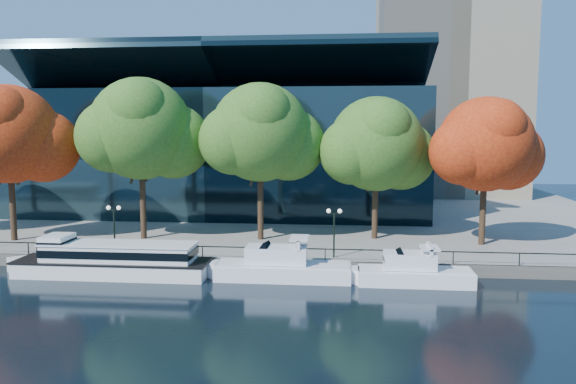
# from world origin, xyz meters

# --- Properties ---
(ground) EXTENTS (160.00, 160.00, 0.00)m
(ground) POSITION_xyz_m (0.00, 0.00, 0.00)
(ground) COLOR black
(ground) RESTS_ON ground
(promenade) EXTENTS (90.00, 67.08, 1.00)m
(promenade) POSITION_xyz_m (0.00, 36.38, 0.50)
(promenade) COLOR slate
(promenade) RESTS_ON ground
(railing) EXTENTS (88.20, 0.08, 0.99)m
(railing) POSITION_xyz_m (0.00, 3.25, 1.94)
(railing) COLOR black
(railing) RESTS_ON promenade
(convention_building) EXTENTS (50.00, 24.57, 21.43)m
(convention_building) POSITION_xyz_m (-4.00, 31.79, 8.51)
(convention_building) COLOR black
(convention_building) RESTS_ON ground
(tour_boat) EXTENTS (16.74, 3.73, 3.18)m
(tour_boat) POSITION_xyz_m (-6.93, 0.75, 1.35)
(tour_boat) COLOR white
(tour_boat) RESTS_ON ground
(cruiser_near) EXTENTS (11.48, 2.96, 3.33)m
(cruiser_near) POSITION_xyz_m (6.41, 1.03, 1.03)
(cruiser_near) COLOR white
(cruiser_near) RESTS_ON ground
(cruiser_far) EXTENTS (9.43, 2.61, 3.08)m
(cruiser_far) POSITION_xyz_m (16.36, 0.57, 0.98)
(cruiser_far) COLOR white
(cruiser_far) RESTS_ON ground
(tree_1) EXTENTS (11.49, 9.42, 14.60)m
(tree_1) POSITION_xyz_m (-19.44, 8.66, 10.81)
(tree_1) COLOR black
(tree_1) RESTS_ON promenade
(tree_2) EXTENTS (12.06, 9.89, 15.32)m
(tree_2) POSITION_xyz_m (-7.50, 10.71, 11.29)
(tree_2) COLOR black
(tree_2) RESTS_ON promenade
(tree_3) EXTENTS (11.60, 9.51, 14.80)m
(tree_3) POSITION_xyz_m (3.76, 11.39, 10.96)
(tree_3) COLOR black
(tree_3) RESTS_ON promenade
(tree_4) EXTENTS (11.18, 9.17, 13.54)m
(tree_4) POSITION_xyz_m (14.61, 12.91, 9.87)
(tree_4) COLOR black
(tree_4) RESTS_ON promenade
(tree_5) EXTENTS (10.62, 8.70, 13.37)m
(tree_5) POSITION_xyz_m (24.17, 10.97, 9.94)
(tree_5) COLOR black
(tree_5) RESTS_ON promenade
(lamp_1) EXTENTS (1.26, 0.36, 4.03)m
(lamp_1) POSITION_xyz_m (-7.95, 4.50, 3.98)
(lamp_1) COLOR black
(lamp_1) RESTS_ON promenade
(lamp_2) EXTENTS (1.26, 0.36, 4.03)m
(lamp_2) POSITION_xyz_m (10.67, 4.50, 3.98)
(lamp_2) COLOR black
(lamp_2) RESTS_ON promenade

